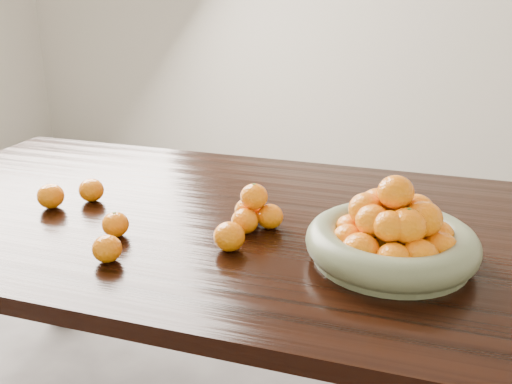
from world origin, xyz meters
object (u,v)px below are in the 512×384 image
(dining_table, at_px, (243,250))
(loose_orange_0, at_px, (115,224))
(fruit_bowl, at_px, (393,237))
(orange_pyramid, at_px, (254,211))

(dining_table, height_order, loose_orange_0, loose_orange_0)
(fruit_bowl, relative_size, orange_pyramid, 2.82)
(dining_table, xyz_separation_m, fruit_bowl, (0.38, -0.12, 0.14))
(orange_pyramid, height_order, loose_orange_0, orange_pyramid)
(fruit_bowl, xyz_separation_m, orange_pyramid, (-0.33, 0.07, -0.01))
(dining_table, distance_m, fruit_bowl, 0.42)
(dining_table, relative_size, loose_orange_0, 32.10)
(fruit_bowl, height_order, loose_orange_0, fruit_bowl)
(orange_pyramid, xyz_separation_m, loose_orange_0, (-0.29, -0.15, -0.01))
(fruit_bowl, xyz_separation_m, loose_orange_0, (-0.62, -0.07, -0.02))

